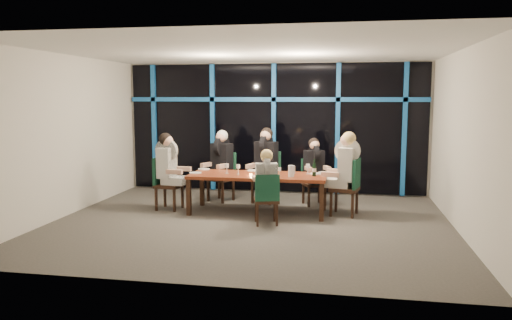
% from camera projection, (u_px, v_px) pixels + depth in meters
% --- Properties ---
extents(room, '(7.04, 7.00, 3.02)m').
position_uv_depth(room, '(250.00, 108.00, 8.57)').
color(room, '#514D48').
rests_on(room, ground).
extents(window_wall, '(6.86, 0.43, 2.94)m').
position_uv_depth(window_wall, '(275.00, 126.00, 11.49)').
color(window_wall, black).
rests_on(window_wall, ground).
extents(dining_table, '(2.60, 1.00, 0.75)m').
position_uv_depth(dining_table, '(258.00, 178.00, 9.52)').
color(dining_table, maroon).
rests_on(dining_table, ground).
extents(chair_far_left, '(0.63, 0.63, 1.03)m').
position_uv_depth(chair_far_left, '(223.00, 174.00, 10.71)').
color(chair_far_left, black).
rests_on(chair_far_left, ground).
extents(chair_far_mid, '(0.62, 0.62, 1.08)m').
position_uv_depth(chair_far_mid, '(267.00, 174.00, 10.55)').
color(chair_far_mid, black).
rests_on(chair_far_mid, ground).
extents(chair_far_right, '(0.58, 0.58, 0.94)m').
position_uv_depth(chair_far_right, '(313.00, 179.00, 10.33)').
color(chair_far_right, black).
rests_on(chair_far_right, ground).
extents(chair_end_left, '(0.52, 0.52, 1.04)m').
position_uv_depth(chair_end_left, '(165.00, 180.00, 9.86)').
color(chair_end_left, black).
rests_on(chair_end_left, ground).
extents(chair_end_right, '(0.60, 0.60, 1.08)m').
position_uv_depth(chair_end_right, '(350.00, 184.00, 9.31)').
color(chair_end_right, black).
rests_on(chair_end_right, ground).
extents(chair_near_mid, '(0.51, 0.51, 0.90)m').
position_uv_depth(chair_near_mid, '(267.00, 197.00, 8.62)').
color(chair_near_mid, black).
rests_on(chair_near_mid, ground).
extents(diner_far_left, '(0.65, 0.71, 1.01)m').
position_uv_depth(diner_far_left, '(221.00, 155.00, 10.59)').
color(diner_far_left, black).
rests_on(diner_far_left, ground).
extents(diner_far_mid, '(0.63, 0.73, 1.05)m').
position_uv_depth(diner_far_mid, '(265.00, 154.00, 10.42)').
color(diner_far_mid, black).
rests_on(diner_far_mid, ground).
extents(diner_far_right, '(0.59, 0.65, 0.92)m').
position_uv_depth(diner_far_right, '(315.00, 162.00, 10.21)').
color(diner_far_right, black).
rests_on(diner_far_right, ground).
extents(diner_end_left, '(0.67, 0.54, 1.01)m').
position_uv_depth(diner_end_left, '(168.00, 160.00, 9.78)').
color(diner_end_left, black).
rests_on(diner_end_left, ground).
extents(diner_end_right, '(0.72, 0.60, 1.05)m').
position_uv_depth(diner_end_right, '(345.00, 161.00, 9.29)').
color(diner_end_right, silver).
rests_on(diner_end_right, ground).
extents(diner_near_mid, '(0.52, 0.61, 0.88)m').
position_uv_depth(diner_near_mid, '(266.00, 175.00, 8.65)').
color(diner_near_mid, black).
rests_on(diner_near_mid, ground).
extents(plate_far_left, '(0.24, 0.24, 0.01)m').
position_uv_depth(plate_far_left, '(204.00, 169.00, 10.15)').
color(plate_far_left, white).
rests_on(plate_far_left, dining_table).
extents(plate_far_mid, '(0.24, 0.24, 0.01)m').
position_uv_depth(plate_far_mid, '(253.00, 170.00, 9.95)').
color(plate_far_mid, white).
rests_on(plate_far_mid, dining_table).
extents(plate_far_right, '(0.24, 0.24, 0.01)m').
position_uv_depth(plate_far_right, '(324.00, 173.00, 9.68)').
color(plate_far_right, white).
rests_on(plate_far_right, dining_table).
extents(plate_end_left, '(0.24, 0.24, 0.01)m').
position_uv_depth(plate_end_left, '(195.00, 173.00, 9.66)').
color(plate_end_left, white).
rests_on(plate_end_left, dining_table).
extents(plate_end_right, '(0.24, 0.24, 0.01)m').
position_uv_depth(plate_end_right, '(316.00, 174.00, 9.54)').
color(plate_end_right, white).
rests_on(plate_end_right, dining_table).
extents(plate_near_mid, '(0.24, 0.24, 0.01)m').
position_uv_depth(plate_near_mid, '(263.00, 176.00, 9.22)').
color(plate_near_mid, white).
rests_on(plate_near_mid, dining_table).
extents(wine_bottle, '(0.07, 0.07, 0.32)m').
position_uv_depth(wine_bottle, '(314.00, 170.00, 9.28)').
color(wine_bottle, black).
rests_on(wine_bottle, dining_table).
extents(water_pitcher, '(0.13, 0.12, 0.21)m').
position_uv_depth(water_pitcher, '(291.00, 171.00, 9.21)').
color(water_pitcher, silver).
rests_on(water_pitcher, dining_table).
extents(tea_light, '(0.05, 0.05, 0.03)m').
position_uv_depth(tea_light, '(251.00, 175.00, 9.35)').
color(tea_light, '#F5A649').
rests_on(tea_light, dining_table).
extents(wine_glass_a, '(0.07, 0.07, 0.19)m').
position_uv_depth(wine_glass_a, '(238.00, 167.00, 9.52)').
color(wine_glass_a, silver).
rests_on(wine_glass_a, dining_table).
extents(wine_glass_b, '(0.07, 0.07, 0.19)m').
position_uv_depth(wine_glass_b, '(268.00, 167.00, 9.52)').
color(wine_glass_b, silver).
rests_on(wine_glass_b, dining_table).
extents(wine_glass_c, '(0.06, 0.06, 0.16)m').
position_uv_depth(wine_glass_c, '(279.00, 170.00, 9.32)').
color(wine_glass_c, white).
rests_on(wine_glass_c, dining_table).
extents(wine_glass_d, '(0.07, 0.07, 0.19)m').
position_uv_depth(wine_glass_d, '(227.00, 166.00, 9.61)').
color(wine_glass_d, white).
rests_on(wine_glass_d, dining_table).
extents(wine_glass_e, '(0.08, 0.08, 0.20)m').
position_uv_depth(wine_glass_e, '(308.00, 167.00, 9.54)').
color(wine_glass_e, silver).
rests_on(wine_glass_e, dining_table).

